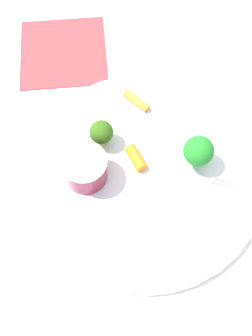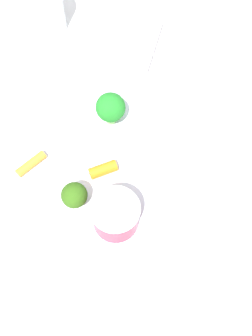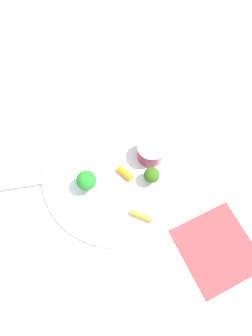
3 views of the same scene
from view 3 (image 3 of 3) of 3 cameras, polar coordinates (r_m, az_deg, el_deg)
ground_plane at (r=0.61m, az=-1.55°, el=-0.84°), size 2.40×2.40×0.00m
plate at (r=0.60m, az=-1.56°, el=-0.62°), size 0.32×0.32×0.01m
sauce_cup at (r=0.59m, az=5.00°, el=3.38°), size 0.06×0.06×0.04m
broccoli_floret_0 at (r=0.56m, az=-7.93°, el=-2.51°), size 0.04×0.04×0.05m
broccoli_floret_1 at (r=0.57m, az=5.17°, el=-1.47°), size 0.03×0.03×0.04m
carrot_stick_0 at (r=0.56m, az=3.05°, el=-9.56°), size 0.02×0.04×0.01m
carrot_stick_1 at (r=0.58m, az=0.07°, el=-0.73°), size 0.02×0.04×0.02m
fork at (r=0.61m, az=-17.89°, el=-2.90°), size 0.13×0.13×0.00m
drinking_glass at (r=0.55m, az=-22.03°, el=-19.72°), size 0.07×0.07×0.08m
napkin at (r=0.59m, az=17.78°, el=-15.10°), size 0.19×0.19×0.00m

